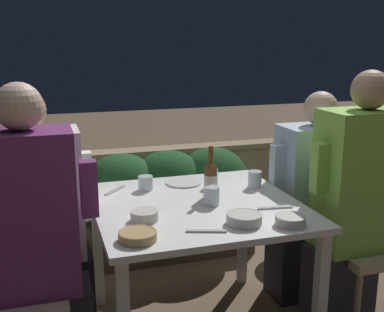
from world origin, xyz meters
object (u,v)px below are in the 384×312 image
Objects in this scene: person_blue_shirt at (310,197)px; beer_bottle at (211,178)px; person_purple_stripe at (38,241)px; person_white_polo at (41,222)px; person_green_blouse at (356,206)px; potted_plant at (301,187)px; chair_right_far at (337,208)px; chair_left_far at (2,249)px; chair_right_near at (384,231)px.

person_blue_shirt is 4.61× the size of beer_bottle.
person_white_polo is (0.01, 0.33, -0.04)m from person_purple_stripe.
person_green_blouse is 1.13m from potted_plant.
person_purple_stripe is at bearing -168.39° from chair_right_far.
chair_left_far is 2.13m from potted_plant.
beer_bottle is 1.35m from potted_plant.
beer_bottle is (0.84, 0.21, 0.14)m from person_purple_stripe.
beer_bottle is at bearing -6.74° from chair_left_far.
person_purple_stripe is 1.59× the size of chair_right_far.
chair_left_far is 3.18× the size of beer_bottle.
beer_bottle is at bearing -141.03° from potted_plant.
person_purple_stripe reaches higher than person_blue_shirt.
potted_plant is (0.31, 1.06, -0.25)m from person_green_blouse.
chair_left_far is 1.19× the size of potted_plant.
person_white_polo reaches higher than beer_bottle.
person_white_polo is (0.19, 0.00, 0.12)m from chair_left_far.
chair_left_far and chair_right_far have the same top height.
beer_bottle is 0.38× the size of potted_plant.
chair_right_far is (1.69, 0.35, -0.16)m from person_purple_stripe.
chair_right_near is 0.25m from person_green_blouse.
chair_right_near is at bearing 0.00° from person_green_blouse.
person_green_blouse is 5.14× the size of beer_bottle.
beer_bottle is at bearing -8.26° from person_white_polo.
chair_left_far is 1.00× the size of chair_right_far.
person_blue_shirt is at bearing -116.92° from potted_plant.
chair_right_far is (1.68, 0.01, -0.12)m from person_white_polo.
chair_right_near is 3.18× the size of beer_bottle.
person_purple_stripe is 0.88m from beer_bottle.
chair_right_near is at bearing -15.51° from beer_bottle.
potted_plant is (0.13, 1.06, -0.09)m from chair_right_near.
person_blue_shirt is at bearing 0.46° from chair_left_far.
chair_right_near is at bearing -10.87° from chair_left_far.
person_purple_stripe is at bearing -165.71° from beer_bottle.
beer_bottle reaches higher than chair_right_far.
chair_right_far is at bearing 67.02° from person_green_blouse.
person_blue_shirt is (-0.19, 0.00, 0.09)m from chair_right_far.
person_green_blouse reaches higher than person_purple_stripe.
person_blue_shirt is at bearing 0.52° from person_white_polo.
chair_left_far is at bearing 167.97° from person_green_blouse.
chair_left_far is 0.66× the size of person_white_polo.
person_purple_stripe reaches higher than potted_plant.
chair_right_near is 0.96m from beer_bottle.
person_blue_shirt is (-0.03, 0.38, -0.07)m from person_green_blouse.
person_green_blouse reaches higher than beer_bottle.
beer_bottle reaches higher than chair_left_far.
chair_right_far is 3.18× the size of beer_bottle.
person_purple_stripe is at bearing -166.95° from person_blue_shirt.
person_purple_stripe is 1.05× the size of person_white_polo.
beer_bottle is (1.01, -0.12, 0.30)m from chair_left_far.
person_purple_stripe is 1.54m from person_blue_shirt.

